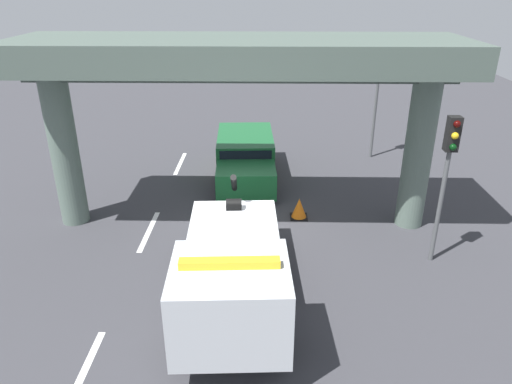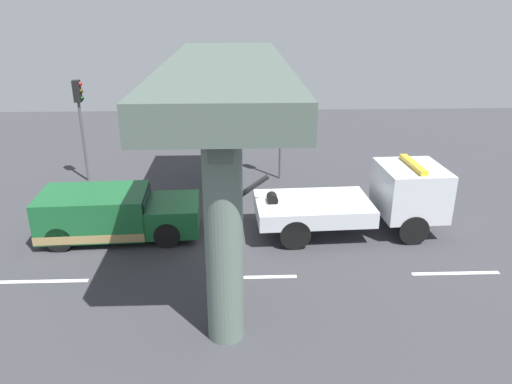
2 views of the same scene
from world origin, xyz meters
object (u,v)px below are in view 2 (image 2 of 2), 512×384
(towed_van_green, at_px, (113,214))
(traffic_light_far, at_px, (281,111))
(traffic_cone_orange, at_px, (221,203))
(tow_truck_white, at_px, (369,199))
(traffic_light_near, at_px, (80,109))

(towed_van_green, relative_size, traffic_light_far, 1.27)
(traffic_light_far, distance_m, traffic_cone_orange, 5.17)
(tow_truck_white, xyz_separation_m, towed_van_green, (-8.67, -0.04, -0.42))
(towed_van_green, relative_size, traffic_light_near, 1.20)
(traffic_light_near, xyz_separation_m, traffic_light_far, (8.50, 0.00, -0.16))
(traffic_cone_orange, bearing_deg, tow_truck_white, -20.14)
(towed_van_green, height_order, traffic_cone_orange, towed_van_green)
(tow_truck_white, xyz_separation_m, traffic_light_far, (-2.56, 5.46, 1.84))
(towed_van_green, relative_size, traffic_cone_orange, 7.73)
(tow_truck_white, relative_size, traffic_light_near, 1.66)
(tow_truck_white, bearing_deg, towed_van_green, -179.72)
(tow_truck_white, bearing_deg, traffic_light_near, 153.73)
(traffic_light_near, distance_m, traffic_light_far, 8.50)
(tow_truck_white, bearing_deg, traffic_cone_orange, 159.86)
(towed_van_green, bearing_deg, traffic_cone_orange, 28.37)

